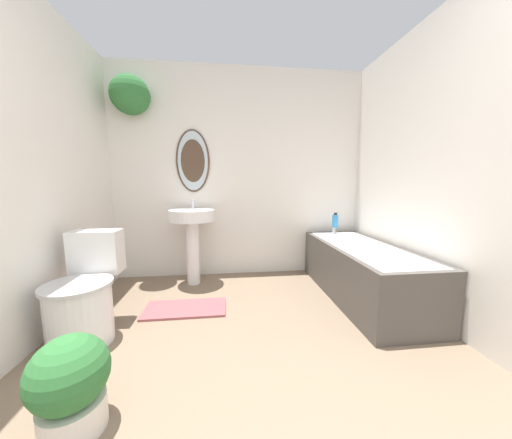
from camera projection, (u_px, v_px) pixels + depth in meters
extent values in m
cube|color=silver|center=(240.00, 174.00, 3.03)|extent=(3.00, 0.06, 2.40)
ellipsoid|color=#4C3828|center=(193.00, 161.00, 2.90)|extent=(0.37, 0.02, 0.70)
ellipsoid|color=silver|center=(193.00, 161.00, 2.90)|extent=(0.33, 0.01, 0.66)
cylinder|color=silver|center=(129.00, 86.00, 2.63)|extent=(0.18, 0.18, 0.10)
sphere|color=#2D6B33|center=(130.00, 95.00, 2.65)|extent=(0.39, 0.39, 0.39)
cube|color=silver|center=(460.00, 167.00, 1.81)|extent=(0.06, 2.89, 2.40)
cylinder|color=white|center=(80.00, 315.00, 1.73)|extent=(0.40, 0.40, 0.40)
cylinder|color=silver|center=(77.00, 285.00, 1.70)|extent=(0.43, 0.43, 0.02)
cube|color=white|center=(97.00, 252.00, 1.97)|extent=(0.35, 0.18, 0.33)
cylinder|color=white|center=(193.00, 253.00, 2.78)|extent=(0.14, 0.14, 0.69)
cylinder|color=white|center=(192.00, 215.00, 2.72)|extent=(0.48, 0.48, 0.12)
cylinder|color=silver|center=(193.00, 204.00, 2.84)|extent=(0.02, 0.02, 0.10)
cube|color=#4C4742|center=(362.00, 272.00, 2.45)|extent=(0.62, 1.53, 0.50)
cube|color=white|center=(363.00, 248.00, 2.42)|extent=(0.52, 1.43, 0.04)
cylinder|color=silver|center=(334.00, 230.00, 3.07)|extent=(0.04, 0.04, 0.08)
cylinder|color=#2D84C6|center=(335.00, 221.00, 2.99)|extent=(0.07, 0.07, 0.15)
cylinder|color=black|center=(335.00, 214.00, 2.98)|extent=(0.04, 0.04, 0.02)
cylinder|color=silver|center=(74.00, 415.00, 1.12)|extent=(0.26, 0.26, 0.14)
sphere|color=#2D6B33|center=(69.00, 373.00, 1.10)|extent=(0.32, 0.32, 0.32)
cube|color=#934C51|center=(185.00, 309.00, 2.22)|extent=(0.69, 0.34, 0.02)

